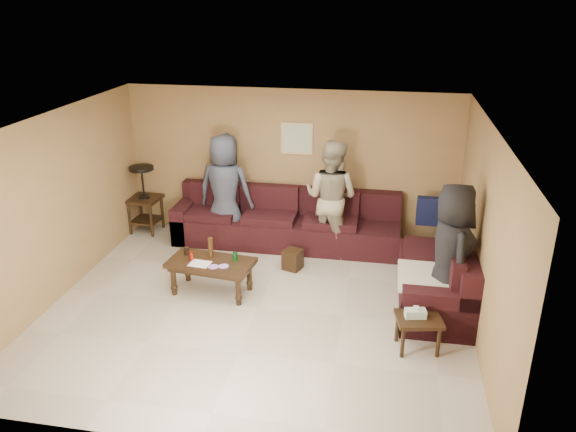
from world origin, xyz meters
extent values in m
plane|color=#ACA491|center=(0.00, 0.00, 0.00)|extent=(5.50, 5.50, 0.00)
cube|color=white|center=(0.00, 0.00, 2.45)|extent=(5.50, 5.00, 0.10)
cube|color=olive|center=(0.00, 2.50, 1.25)|extent=(5.50, 0.10, 2.50)
cube|color=olive|center=(0.00, -2.50, 1.25)|extent=(5.50, 0.10, 2.50)
cube|color=olive|center=(-2.75, 0.00, 1.25)|extent=(0.10, 5.00, 2.50)
cube|color=olive|center=(2.75, 0.00, 1.25)|extent=(0.10, 5.00, 2.50)
cube|color=black|center=(0.00, 2.05, 0.23)|extent=(3.70, 0.90, 0.45)
cube|color=black|center=(0.00, 2.38, 0.68)|extent=(3.70, 0.24, 0.45)
cube|color=black|center=(-1.73, 2.05, 0.32)|extent=(0.24, 0.90, 0.63)
cube|color=black|center=(2.30, 0.60, 0.23)|extent=(0.90, 2.00, 0.45)
cube|color=black|center=(2.63, 0.60, 0.68)|extent=(0.24, 2.00, 0.45)
cube|color=black|center=(2.30, -0.28, 0.32)|extent=(0.90, 0.24, 0.63)
cube|color=#12173B|center=(2.30, 2.05, 0.75)|extent=(0.45, 0.14, 0.45)
cube|color=beige|center=(2.30, 0.15, 0.58)|extent=(1.00, 0.85, 0.04)
cube|color=black|center=(-0.73, 0.29, 0.46)|extent=(1.23, 0.71, 0.06)
cube|color=black|center=(-0.73, 0.29, 0.39)|extent=(1.13, 0.62, 0.05)
cylinder|color=black|center=(-1.23, 0.13, 0.21)|extent=(0.07, 0.07, 0.42)
cylinder|color=black|center=(-0.28, 0.02, 0.21)|extent=(0.07, 0.07, 0.42)
cylinder|color=black|center=(-1.18, 0.55, 0.21)|extent=(0.07, 0.07, 0.42)
cylinder|color=black|center=(-0.23, 0.44, 0.21)|extent=(0.07, 0.07, 0.42)
cylinder|color=#A82813|center=(-1.00, 0.26, 0.55)|extent=(0.07, 0.07, 0.12)
cylinder|color=#167C2D|center=(-0.40, 0.36, 0.55)|extent=(0.07, 0.07, 0.12)
cylinder|color=#331F0B|center=(-0.77, 0.42, 0.63)|extent=(0.07, 0.07, 0.28)
cylinder|color=black|center=(-1.12, 0.42, 0.54)|extent=(0.08, 0.08, 0.11)
cube|color=silver|center=(-0.85, 0.17, 0.49)|extent=(0.30, 0.25, 0.00)
cylinder|color=#F657AB|center=(-0.64, 0.12, 0.49)|extent=(0.14, 0.14, 0.01)
cylinder|color=#F657AB|center=(-0.51, 0.16, 0.49)|extent=(0.14, 0.14, 0.01)
cube|color=black|center=(-2.51, 2.16, 0.60)|extent=(0.55, 0.55, 0.05)
cube|color=black|center=(-2.51, 2.16, 0.21)|extent=(0.49, 0.49, 0.03)
cylinder|color=black|center=(-2.73, 1.97, 0.30)|extent=(0.05, 0.05, 0.60)
cylinder|color=black|center=(-2.32, 1.94, 0.30)|extent=(0.05, 0.05, 0.60)
cylinder|color=black|center=(-2.70, 2.38, 0.30)|extent=(0.05, 0.05, 0.60)
cylinder|color=black|center=(-2.29, 2.35, 0.30)|extent=(0.05, 0.05, 0.60)
cylinder|color=black|center=(-2.51, 2.16, 0.64)|extent=(0.19, 0.19, 0.03)
cylinder|color=black|center=(-2.51, 2.16, 0.90)|extent=(0.03, 0.03, 0.49)
cylinder|color=black|center=(-2.51, 2.16, 1.15)|extent=(0.41, 0.41, 0.05)
cube|color=black|center=(2.05, -0.57, 0.40)|extent=(0.59, 0.51, 0.05)
cylinder|color=black|center=(1.88, -0.77, 0.20)|extent=(0.05, 0.05, 0.40)
cylinder|color=black|center=(2.29, -0.69, 0.20)|extent=(0.05, 0.05, 0.40)
cylinder|color=black|center=(1.82, -0.45, 0.20)|extent=(0.05, 0.05, 0.40)
cylinder|color=black|center=(2.22, -0.37, 0.20)|extent=(0.05, 0.05, 0.40)
cube|color=silver|center=(2.01, -0.57, 0.48)|extent=(0.26, 0.16, 0.10)
cube|color=silver|center=(2.01, -0.57, 0.55)|extent=(0.06, 0.04, 0.05)
cube|color=black|center=(0.26, 1.19, 0.15)|extent=(0.32, 0.32, 0.31)
cube|color=tan|center=(0.10, 2.48, 1.70)|extent=(0.52, 0.03, 0.52)
cube|color=beige|center=(0.10, 2.46, 1.70)|extent=(0.44, 0.01, 0.44)
imported|color=#333847|center=(-1.00, 1.97, 0.92)|extent=(0.94, 0.65, 1.85)
imported|color=gray|center=(0.74, 1.92, 0.92)|extent=(1.08, 0.96, 1.85)
imported|color=black|center=(2.42, 0.21, 0.91)|extent=(0.77, 1.00, 1.82)
camera|label=1|loc=(1.55, -6.33, 3.95)|focal=35.00mm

